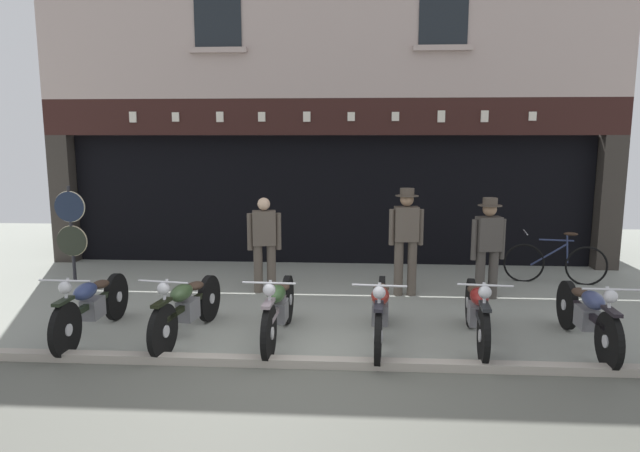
{
  "coord_description": "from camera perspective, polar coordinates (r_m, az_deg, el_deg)",
  "views": [
    {
      "loc": [
        0.54,
        -5.84,
        2.57
      ],
      "look_at": [
        -0.0,
        2.64,
        1.2
      ],
      "focal_mm": 31.15,
      "sensor_mm": 36.0,
      "label": 1
    }
  ],
  "objects": [
    {
      "name": "motorcycle_center_left",
      "position": [
        7.11,
        -4.27,
        -8.37
      ],
      "size": [
        0.62,
        2.01,
        0.93
      ],
      "rotation": [
        0.0,
        0.0,
        3.1
      ],
      "color": "black",
      "rests_on": "ground"
    },
    {
      "name": "shopkeeper_center",
      "position": [
        9.07,
        8.83,
        -0.98
      ],
      "size": [
        0.56,
        0.37,
        1.76
      ],
      "rotation": [
        0.0,
        0.0,
        3.22
      ],
      "color": "brown",
      "rests_on": "ground"
    },
    {
      "name": "motorcycle_left",
      "position": [
        7.37,
        -13.5,
        -8.01
      ],
      "size": [
        0.62,
        2.0,
        0.92
      ],
      "rotation": [
        0.0,
        0.0,
        3.0
      ],
      "color": "black",
      "rests_on": "ground"
    },
    {
      "name": "motorcycle_center_right",
      "position": [
        7.26,
        15.84,
        -8.36
      ],
      "size": [
        0.62,
        1.96,
        0.92
      ],
      "rotation": [
        0.0,
        0.0,
        3.05
      ],
      "color": "black",
      "rests_on": "ground"
    },
    {
      "name": "motorcycle_far_left",
      "position": [
        7.8,
        -22.39,
        -7.49
      ],
      "size": [
        0.62,
        2.03,
        0.93
      ],
      "rotation": [
        0.0,
        0.0,
        3.13
      ],
      "color": "black",
      "rests_on": "ground"
    },
    {
      "name": "tyre_sign_pole",
      "position": [
        10.87,
        -24.22,
        0.08
      ],
      "size": [
        0.56,
        0.06,
        1.71
      ],
      "color": "#232328",
      "rests_on": "ground"
    },
    {
      "name": "salesman_right",
      "position": [
        9.17,
        16.88,
        -1.68
      ],
      "size": [
        0.55,
        0.37,
        1.63
      ],
      "rotation": [
        0.0,
        0.0,
        3.35
      ],
      "color": "#47423D",
      "rests_on": "ground"
    },
    {
      "name": "motorcycle_right",
      "position": [
        7.6,
        25.77,
        -8.15
      ],
      "size": [
        0.62,
        2.01,
        0.92
      ],
      "rotation": [
        0.0,
        0.0,
        3.11
      ],
      "color": "black",
      "rests_on": "ground"
    },
    {
      "name": "motorcycle_center",
      "position": [
        7.06,
        6.21,
        -8.53
      ],
      "size": [
        0.62,
        2.09,
        0.93
      ],
      "rotation": [
        0.0,
        0.0,
        3.07
      ],
      "color": "black",
      "rests_on": "ground"
    },
    {
      "name": "salesman_left",
      "position": [
        9.21,
        -5.74,
        -1.48
      ],
      "size": [
        0.55,
        0.28,
        1.59
      ],
      "rotation": [
        0.0,
        0.0,
        3.31
      ],
      "color": "brown",
      "rests_on": "ground"
    },
    {
      "name": "ground",
      "position": [
        5.54,
        -2.48,
        -18.97
      ],
      "size": [
        23.34,
        22.0,
        0.18
      ],
      "color": "gray"
    },
    {
      "name": "leaning_bicycle",
      "position": [
        10.66,
        23.03,
        -3.46
      ],
      "size": [
        1.73,
        0.5,
        0.94
      ],
      "rotation": [
        0.0,
        0.0,
        1.41
      ],
      "color": "black",
      "rests_on": "ground"
    },
    {
      "name": "advert_board_near",
      "position": [
        11.32,
        9.41,
        5.46
      ],
      "size": [
        0.81,
        0.03,
        0.91
      ],
      "color": "silver"
    },
    {
      "name": "shop_facade",
      "position": [
        12.86,
        1.24,
        5.62
      ],
      "size": [
        11.64,
        4.42,
        6.67
      ],
      "color": "black",
      "rests_on": "ground"
    }
  ]
}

